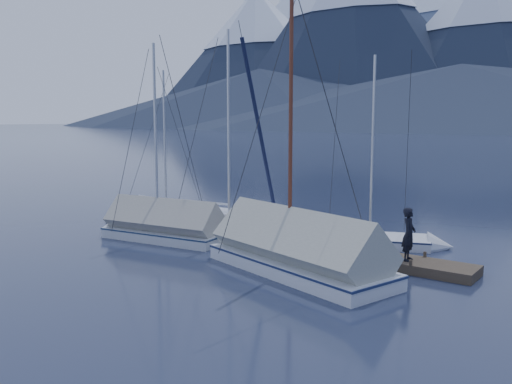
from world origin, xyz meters
TOP-DOWN VIEW (x-y plane):
  - ground at (0.00, 0.00)m, footprint 1000.00×1000.00m
  - dock at (0.00, 2.00)m, footprint 18.00×1.50m
  - mooring_posts at (-0.50, 2.00)m, footprint 15.12×1.52m
  - sailboat_open_left at (-6.98, 3.94)m, footprint 6.60×2.85m
  - sailboat_open_mid at (-2.38, 3.84)m, footprint 7.93×3.33m
  - sailboat_open_right at (4.44, 4.76)m, footprint 6.69×4.07m
  - sailboat_covered_near at (3.20, -0.55)m, footprint 8.66×4.64m
  - sailboat_covered_far at (-4.12, 0.12)m, footprint 6.80×3.03m
  - person at (6.69, 1.88)m, footprint 0.54×0.74m

SIDE VIEW (x-z plane):
  - ground at x=0.00m, z-range 0.00..0.00m
  - dock at x=0.00m, z-range -0.16..0.38m
  - sailboat_open_left at x=-6.98m, z-range -4.10..4.40m
  - sailboat_open_right at x=4.44m, z-range -4.13..4.43m
  - sailboat_open_mid at x=-2.38m, z-range -4.95..5.31m
  - mooring_posts at x=-0.50m, z-range 0.17..0.52m
  - sailboat_covered_far at x=-4.12m, z-range -4.17..5.07m
  - sailboat_covered_near at x=3.20m, z-range -4.85..5.93m
  - person at x=6.69m, z-range 0.34..2.20m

